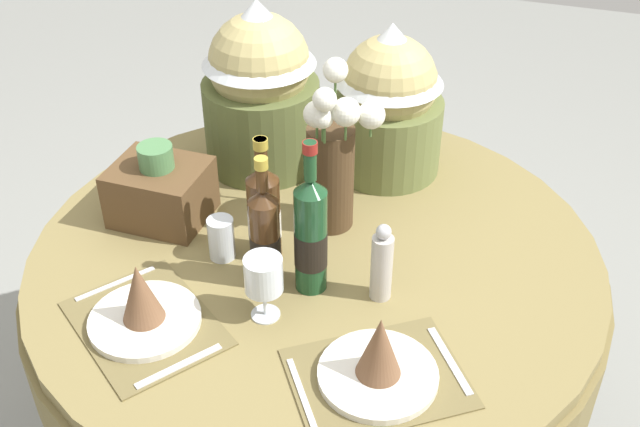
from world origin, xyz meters
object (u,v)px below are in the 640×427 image
object	(u,v)px
flower_vase	(334,160)
gift_tub_back_centre	(389,96)
dining_table	(316,292)
tumbler_near_left	(221,238)
pepper_mill	(382,264)
wine_glass_left	(263,276)
wine_bottle_left	(265,237)
woven_basket_side_left	(160,190)
wine_bottle_right	(264,212)
place_setting_right	(379,362)
place_setting_left	(143,308)
wine_bottle_rear	(311,235)
gift_tub_back_left	(260,81)

from	to	relation	value
flower_vase	gift_tub_back_centre	distance (m)	0.31
dining_table	tumbler_near_left	xyz separation A→B (m)	(-0.20, -0.10, 0.19)
dining_table	flower_vase	world-z (taller)	flower_vase
tumbler_near_left	pepper_mill	distance (m)	0.39
wine_glass_left	gift_tub_back_centre	xyz separation A→B (m)	(0.09, 0.67, 0.11)
wine_bottle_left	woven_basket_side_left	bearing A→B (deg)	156.71
wine_bottle_left	wine_bottle_right	bearing A→B (deg)	113.55
wine_bottle_left	pepper_mill	distance (m)	0.26
wine_bottle_left	gift_tub_back_centre	distance (m)	0.58
tumbler_near_left	place_setting_right	bearing A→B (deg)	-29.41
place_setting_left	flower_vase	xyz separation A→B (m)	(0.27, 0.47, 0.14)
dining_table	gift_tub_back_centre	world-z (taller)	gift_tub_back_centre
gift_tub_back_centre	tumbler_near_left	bearing A→B (deg)	-117.27
place_setting_right	woven_basket_side_left	size ratio (longest dim) A/B	1.88
dining_table	wine_bottle_rear	world-z (taller)	wine_bottle_rear
wine_bottle_left	woven_basket_side_left	size ratio (longest dim) A/B	1.44
place_setting_right	tumbler_near_left	size ratio (longest dim) A/B	4.05
wine_bottle_rear	wine_glass_left	bearing A→B (deg)	-116.49
flower_vase	wine_bottle_right	bearing A→B (deg)	-126.19
wine_bottle_left	gift_tub_back_left	bearing A→B (deg)	113.00
wine_bottle_right	tumbler_near_left	world-z (taller)	wine_bottle_right
tumbler_near_left	gift_tub_back_centre	distance (m)	0.60
flower_vase	woven_basket_side_left	distance (m)	0.45
place_setting_left	gift_tub_back_centre	world-z (taller)	gift_tub_back_centre
wine_bottle_right	gift_tub_back_centre	size ratio (longest dim) A/B	0.74
wine_bottle_left	gift_tub_back_centre	bearing A→B (deg)	77.05
pepper_mill	gift_tub_back_left	distance (m)	0.66
wine_bottle_left	pepper_mill	xyz separation A→B (m)	(0.26, 0.03, -0.04)
place_setting_left	wine_bottle_rear	size ratio (longest dim) A/B	1.13
wine_bottle_right	tumbler_near_left	distance (m)	0.12
flower_vase	wine_glass_left	xyz separation A→B (m)	(-0.04, -0.36, -0.08)
wine_glass_left	tumbler_near_left	xyz separation A→B (m)	(-0.17, 0.16, -0.06)
dining_table	wine_glass_left	distance (m)	0.36
flower_vase	wine_bottle_right	xyz separation A→B (m)	(-0.12, -0.16, -0.07)
wine_bottle_right	woven_basket_side_left	size ratio (longest dim) A/B	1.38
flower_vase	pepper_mill	xyz separation A→B (m)	(0.18, -0.22, -0.10)
gift_tub_back_left	pepper_mill	bearing A→B (deg)	-44.00
wine_bottle_rear	pepper_mill	bearing A→B (deg)	6.37
wine_bottle_rear	gift_tub_back_centre	size ratio (longest dim) A/B	0.89
place_setting_left	place_setting_right	size ratio (longest dim) A/B	1.00
wine_bottle_left	wine_bottle_right	distance (m)	0.10
place_setting_right	flower_vase	world-z (taller)	flower_vase
place_setting_left	tumbler_near_left	size ratio (longest dim) A/B	4.05
place_setting_right	woven_basket_side_left	bearing A→B (deg)	151.94
dining_table	woven_basket_side_left	bearing A→B (deg)	-179.87
wine_bottle_right	gift_tub_back_left	size ratio (longest dim) A/B	0.66
place_setting_right	tumbler_near_left	xyz separation A→B (m)	(-0.45, 0.25, 0.01)
tumbler_near_left	gift_tub_back_left	bearing A→B (deg)	99.20
gift_tub_back_left	tumbler_near_left	bearing A→B (deg)	-80.80
wine_bottle_rear	woven_basket_side_left	size ratio (longest dim) A/B	1.65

